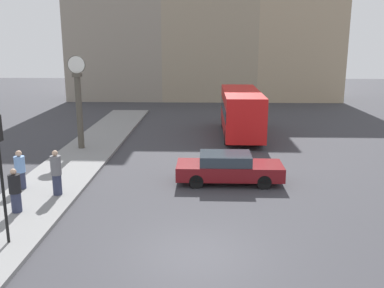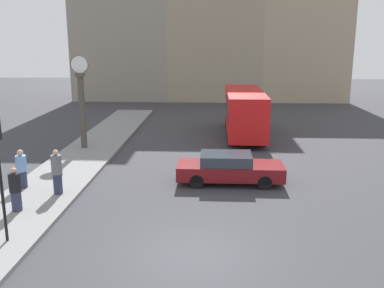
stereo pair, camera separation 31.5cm
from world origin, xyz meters
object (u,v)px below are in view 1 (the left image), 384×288
(pedestrian_grey_jacket, at_px, (56,173))
(street_clock, at_px, (79,104))
(sedan_car, at_px, (228,168))
(bus_distant, at_px, (241,111))
(pedestrian_blue_stripe, at_px, (20,170))
(pedestrian_black_jacket, at_px, (15,191))

(pedestrian_grey_jacket, bearing_deg, street_clock, 99.20)
(sedan_car, height_order, street_clock, street_clock)
(bus_distant, height_order, pedestrian_blue_stripe, bus_distant)
(bus_distant, distance_m, pedestrian_grey_jacket, 14.29)
(pedestrian_grey_jacket, bearing_deg, bus_distant, 55.13)
(street_clock, distance_m, pedestrian_black_jacket, 9.53)
(sedan_car, bearing_deg, pedestrian_blue_stripe, -170.14)
(bus_distant, height_order, street_clock, street_clock)
(street_clock, xyz_separation_m, pedestrian_blue_stripe, (-0.51, -6.93, -1.74))
(pedestrian_black_jacket, bearing_deg, sedan_car, 26.94)
(bus_distant, relative_size, pedestrian_black_jacket, 5.09)
(bus_distant, height_order, pedestrian_grey_jacket, bus_distant)
(street_clock, height_order, pedestrian_grey_jacket, street_clock)
(pedestrian_blue_stripe, bearing_deg, pedestrian_grey_jacket, -20.29)
(bus_distant, xyz_separation_m, pedestrian_black_jacket, (-9.02, -13.51, -0.75))
(pedestrian_black_jacket, bearing_deg, pedestrian_blue_stripe, 109.66)
(street_clock, height_order, pedestrian_blue_stripe, street_clock)
(pedestrian_black_jacket, bearing_deg, bus_distant, 56.27)
(pedestrian_blue_stripe, xyz_separation_m, pedestrian_grey_jacket, (1.73, -0.64, 0.10))
(sedan_car, height_order, bus_distant, bus_distant)
(pedestrian_blue_stripe, relative_size, pedestrian_black_jacket, 1.01)
(bus_distant, relative_size, street_clock, 1.58)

